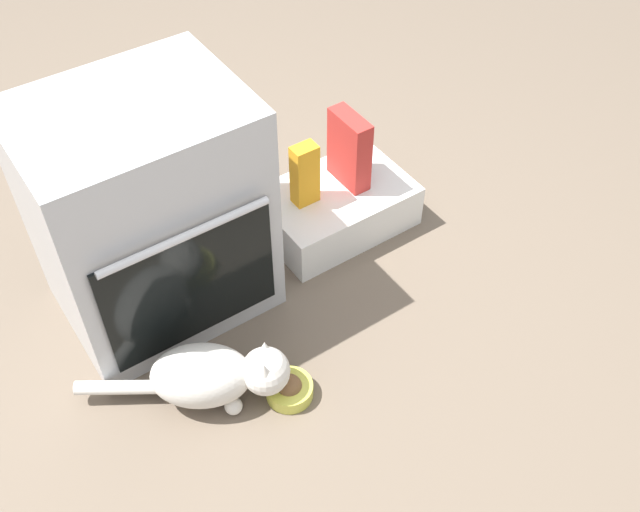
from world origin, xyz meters
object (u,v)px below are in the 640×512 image
Objects in this scene: pantry_cabinet at (336,207)px; juice_carton at (305,174)px; cat at (214,375)px; cereal_box at (349,149)px; oven at (149,213)px; food_bowl at (289,389)px.

pantry_cabinet is 2.26× the size of juice_carton.
cereal_box is (0.82, 0.44, 0.20)m from cat.
oven is at bearing 178.19° from juice_carton.
oven is at bearing 115.63° from cat.
cat is at bearing -150.49° from pantry_cabinet.
pantry_cabinet is 0.94× the size of cat.
oven is 1.37× the size of cat.
pantry_cabinet is at bearing -2.88° from oven.
pantry_cabinet is at bearing -7.71° from juice_carton.
oven reaches higher than food_bowl.
oven is 1.45× the size of pantry_cabinet.
pantry_cabinet is 0.86m from cat.
food_bowl is 0.61× the size of juice_carton.
juice_carton is (0.57, -0.02, -0.10)m from oven.
pantry_cabinet is at bearing 62.05° from cat.
oven is 0.54m from cat.
food_bowl is at bearing -127.67° from juice_carton.
pantry_cabinet is 0.24m from cereal_box.
pantry_cabinet is 0.24m from juice_carton.
food_bowl is (0.13, -0.58, -0.36)m from oven.
oven is at bearing 177.12° from pantry_cabinet.
food_bowl is 0.75m from juice_carton.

